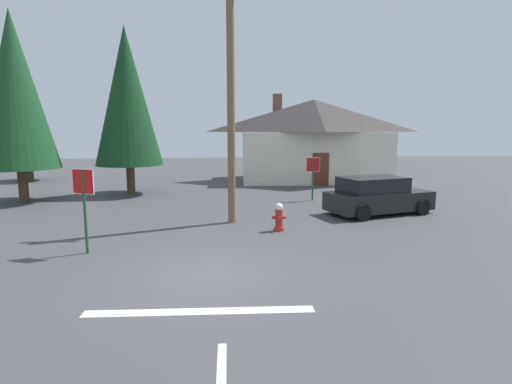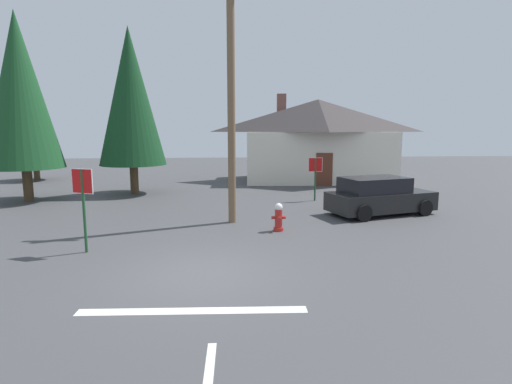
# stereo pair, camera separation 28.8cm
# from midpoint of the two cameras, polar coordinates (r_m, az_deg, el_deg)

# --- Properties ---
(ground_plane) EXTENTS (80.00, 80.00, 0.10)m
(ground_plane) POSITION_cam_midpoint_polar(r_m,az_deg,el_deg) (10.25, -7.00, -11.33)
(ground_plane) COLOR #424244
(lane_stop_bar) EXTENTS (4.42, 0.51, 0.01)m
(lane_stop_bar) POSITION_cam_midpoint_polar(r_m,az_deg,el_deg) (8.28, -7.77, -16.00)
(lane_stop_bar) COLOR silver
(lane_stop_bar) RESTS_ON ground
(stop_sign_near) EXTENTS (0.65, 0.30, 2.38)m
(stop_sign_near) POSITION_cam_midpoint_polar(r_m,az_deg,el_deg) (12.30, -22.23, -0.17)
(stop_sign_near) COLOR #1E4C28
(stop_sign_near) RESTS_ON ground
(fire_hydrant) EXTENTS (0.48, 0.41, 0.96)m
(fire_hydrant) POSITION_cam_midpoint_polar(r_m,az_deg,el_deg) (14.06, 3.73, -3.51)
(fire_hydrant) COLOR #AD231E
(fire_hydrant) RESTS_ON ground
(utility_pole) EXTENTS (1.60, 0.28, 8.92)m
(utility_pole) POSITION_cam_midpoint_polar(r_m,az_deg,el_deg) (15.08, -2.89, 13.24)
(utility_pole) COLOR brown
(utility_pole) RESTS_ON ground
(stop_sign_far) EXTENTS (0.68, 0.08, 2.08)m
(stop_sign_far) POSITION_cam_midpoint_polar(r_m,az_deg,el_deg) (20.01, 8.62, 2.99)
(stop_sign_far) COLOR #1E4C28
(stop_sign_far) RESTS_ON ground
(house) EXTENTS (10.45, 6.43, 5.77)m
(house) POSITION_cam_midpoint_polar(r_m,az_deg,el_deg) (27.88, 8.79, 7.29)
(house) COLOR silver
(house) RESTS_ON ground
(parked_car) EXTENTS (4.61, 2.94, 1.53)m
(parked_car) POSITION_cam_midpoint_polar(r_m,az_deg,el_deg) (17.44, 17.11, -0.61)
(parked_car) COLOR black
(parked_car) RESTS_ON ground
(pine_tree_tall_left) EXTENTS (3.46, 3.46, 8.64)m
(pine_tree_tall_left) POSITION_cam_midpoint_polar(r_m,az_deg,el_deg) (22.82, -16.63, 12.50)
(pine_tree_tall_left) COLOR #4C3823
(pine_tree_tall_left) RESTS_ON ground
(pine_tree_mid_left) EXTENTS (3.53, 3.53, 8.83)m
(pine_tree_mid_left) POSITION_cam_midpoint_polar(r_m,az_deg,el_deg) (22.49, -29.57, 12.09)
(pine_tree_mid_left) COLOR #4C3823
(pine_tree_mid_left) RESTS_ON ground
(pine_tree_short_left) EXTENTS (3.11, 3.11, 7.78)m
(pine_tree_short_left) POSITION_cam_midpoint_polar(r_m,az_deg,el_deg) (31.30, -28.39, 9.80)
(pine_tree_short_left) COLOR #4C3823
(pine_tree_short_left) RESTS_ON ground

